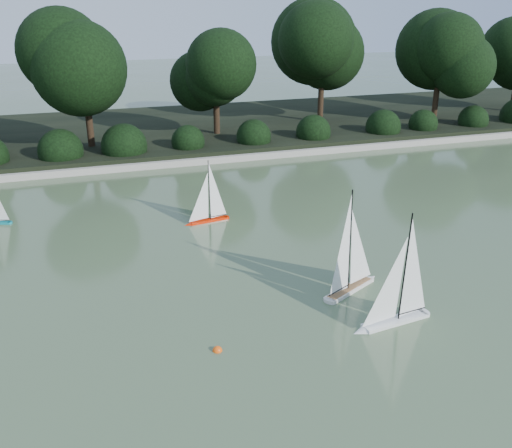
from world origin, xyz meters
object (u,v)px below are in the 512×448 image
object	(u,v)px
sailboat_white_a	(391,307)
race_buoy	(217,351)
sailboat_orange	(205,212)
sailboat_white_b	(354,273)

from	to	relation	value
sailboat_white_a	race_buoy	bearing A→B (deg)	177.00
sailboat_orange	race_buoy	bearing A→B (deg)	-101.82
sailboat_orange	sailboat_white_b	bearing A→B (deg)	-66.77
sailboat_white_a	sailboat_orange	world-z (taller)	sailboat_white_a
sailboat_orange	sailboat_white_a	bearing A→B (deg)	-72.01
sailboat_white_b	sailboat_orange	bearing A→B (deg)	113.23
sailboat_white_a	race_buoy	world-z (taller)	sailboat_white_a
sailboat_white_b	sailboat_orange	world-z (taller)	sailboat_white_b
sailboat_white_b	race_buoy	world-z (taller)	sailboat_white_b
sailboat_white_a	sailboat_white_b	xyz separation A→B (m)	(0.01, 1.15, -0.00)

